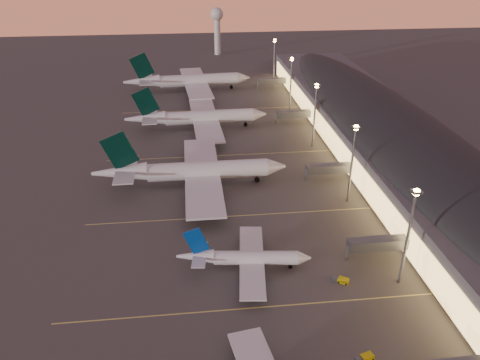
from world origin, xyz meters
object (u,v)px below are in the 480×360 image
airliner_narrow_north (244,258)px  baggage_tug_b (365,358)px  airliner_wide_mid (197,118)px  baggage_tug_c (341,280)px  airliner_wide_near (191,171)px  airliner_wide_far (188,81)px  radar_tower (217,23)px

airliner_narrow_north → baggage_tug_b: (20.37, -31.75, -2.63)m
airliner_wide_mid → baggage_tug_b: bearing=-79.9°
baggage_tug_b → baggage_tug_c: (2.59, 23.75, 0.01)m
airliner_wide_near → baggage_tug_b: size_ratio=16.10×
airliner_narrow_north → airliner_wide_near: 48.41m
airliner_wide_near → baggage_tug_c: (35.20, -54.79, -4.82)m
airliner_wide_near → airliner_wide_far: bearing=89.6°
airliner_narrow_north → radar_tower: bearing=94.1°
airliner_narrow_north → baggage_tug_c: bearing=-12.6°
airliner_wide_far → airliner_wide_near: bearing=-94.7°
airliner_wide_mid → baggage_tug_b: (28.88, -132.16, -4.60)m
airliner_wide_near → radar_tower: (23.21, 203.55, 16.53)m
airliner_narrow_north → baggage_tug_b: 37.81m
airliner_narrow_north → baggage_tug_c: size_ratio=8.44×
baggage_tug_b → baggage_tug_c: size_ratio=1.00×
airliner_wide_near → radar_tower: bearing=83.4°
airliner_narrow_north → airliner_wide_mid: airliner_wide_mid is taller
radar_tower → airliner_narrow_north: bearing=-92.5°
airliner_narrow_north → baggage_tug_b: bearing=-50.7°
radar_tower → baggage_tug_c: bearing=-87.3°
airliner_narrow_north → airliner_wide_mid: bearing=101.5°
airliner_narrow_north → airliner_wide_near: (-12.25, 46.79, 2.20)m
baggage_tug_b → baggage_tug_c: baggage_tug_c is taller
airliner_wide_far → airliner_wide_mid: bearing=-91.4°
baggage_tug_c → radar_tower: bearing=126.5°
airliner_narrow_north → baggage_tug_b: size_ratio=8.48×
airliner_wide_near → airliner_wide_far: size_ratio=0.93×
airliner_wide_near → baggage_tug_c: 65.30m
airliner_wide_near → baggage_tug_b: (32.62, -78.54, -4.83)m
airliner_wide_mid → radar_tower: size_ratio=1.91×
airliner_narrow_north → airliner_wide_near: size_ratio=0.53×
airliner_wide_far → radar_tower: bearing=71.7°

